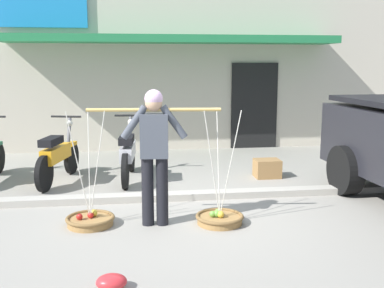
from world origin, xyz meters
name	(u,v)px	position (x,y,z in m)	size (l,w,h in m)	color
ground_plane	(183,214)	(0.00, 0.00, 0.00)	(90.00, 90.00, 0.00)	gray
sidewalk_curb	(178,196)	(0.00, 0.70, 0.05)	(20.00, 0.24, 0.10)	#AEA89C
fruit_vendor	(154,148)	(-0.39, -0.35, 0.98)	(1.62, 0.23, 1.70)	black
fruit_basket_left_side	(220,218)	(0.41, -0.43, 0.08)	(0.61, 0.61, 1.45)	#9E7542
fruit_basket_right_side	(90,220)	(-1.20, -0.27, 0.07)	(0.61, 0.61, 1.45)	#9E7542
motorcycle_second_in_row	(58,156)	(-1.90, 1.97, 0.45)	(0.61, 1.79, 1.09)	black
motorcycle_third_in_row	(128,154)	(-0.72, 1.98, 0.45)	(0.54, 1.82, 1.09)	black
storefront_building	(163,59)	(0.30, 7.21, 2.10)	(13.00, 6.00, 4.20)	beige
plastic_litter_bag	(111,282)	(-0.89, -2.00, 0.07)	(0.28, 0.22, 0.14)	red
wooden_crate	(267,168)	(1.72, 1.83, 0.16)	(0.44, 0.36, 0.32)	olive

